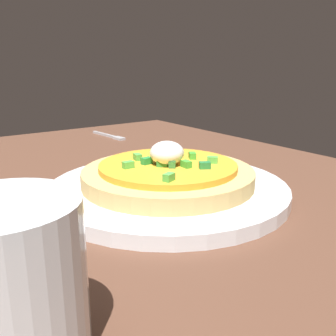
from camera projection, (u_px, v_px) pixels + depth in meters
dining_table at (79, 204)px, 47.74cm from camera, size 90.30×85.87×2.39cm
plate at (168, 190)px, 46.96cm from camera, size 29.01×29.01×1.56cm
pizza at (168, 173)px, 46.37cm from camera, size 20.79×20.79×5.38cm
cup_near at (9, 291)px, 20.54cm from camera, size 8.33×8.33×9.25cm
fork at (110, 136)px, 82.81cm from camera, size 11.40×2.10×0.50cm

